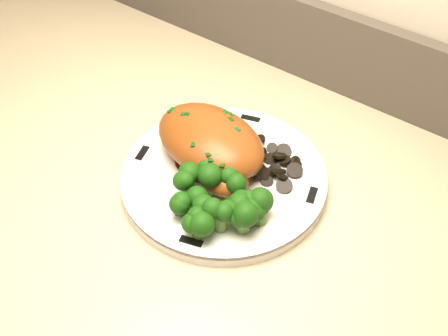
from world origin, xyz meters
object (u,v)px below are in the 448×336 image
Objects in this scene: plate at (224,179)px; chicken_breast at (212,145)px; broccoli_florets at (217,201)px; counter at (25,248)px.

plate is 1.53× the size of chicken_breast.
plate is 0.04m from chicken_breast.
plate is 0.07m from broccoli_florets.
counter is 17.99× the size of broccoli_florets.
broccoli_florets is (0.06, -0.06, -0.01)m from chicken_breast.
plate is 2.19× the size of broccoli_florets.
plate is at bearing 120.01° from broccoli_florets.
broccoli_florets is at bearing 1.27° from counter.
chicken_breast is (-0.02, 0.01, 0.04)m from plate.
plate is at bearing 8.05° from counter.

